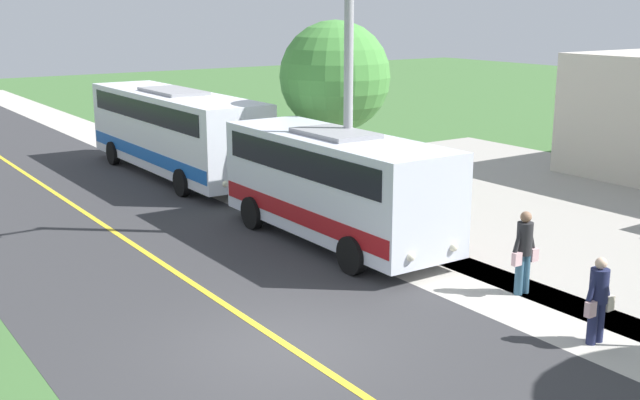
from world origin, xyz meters
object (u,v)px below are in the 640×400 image
object	(u,v)px
street_light_pole	(345,60)
tree_curbside	(335,77)
pedestrian_with_bags	(598,298)
pedestrian_waiting	(524,250)
transit_bus_rear	(175,128)
shuttle_bus_front	(335,182)

from	to	relation	value
street_light_pole	tree_curbside	distance (m)	4.78
pedestrian_with_bags	street_light_pole	distance (m)	8.89
pedestrian_with_bags	pedestrian_waiting	size ratio (longest dim) A/B	0.90
pedestrian_with_bags	street_light_pole	world-z (taller)	street_light_pole
pedestrian_with_bags	transit_bus_rear	bearing A→B (deg)	-89.40
pedestrian_with_bags	street_light_pole	size ratio (longest dim) A/B	0.19
transit_bus_rear	shuttle_bus_front	bearing A→B (deg)	89.61
pedestrian_waiting	street_light_pole	bearing A→B (deg)	-83.16
shuttle_bus_front	pedestrian_waiting	size ratio (longest dim) A/B	4.16
street_light_pole	tree_curbside	size ratio (longest dim) A/B	1.52
pedestrian_waiting	shuttle_bus_front	bearing A→B (deg)	-78.40
tree_curbside	street_light_pole	bearing A→B (deg)	57.69
pedestrian_with_bags	pedestrian_waiting	xyz separation A→B (m)	(-0.84, -2.48, 0.11)
shuttle_bus_front	transit_bus_rear	size ratio (longest dim) A/B	0.73
street_light_pole	pedestrian_with_bags	bearing A→B (deg)	88.75
pedestrian_waiting	tree_curbside	size ratio (longest dim) A/B	0.33
shuttle_bus_front	street_light_pole	distance (m)	3.09
shuttle_bus_front	pedestrian_waiting	world-z (taller)	shuttle_bus_front
shuttle_bus_front	street_light_pole	world-z (taller)	street_light_pole
tree_curbside	pedestrian_with_bags	bearing A→B (deg)	77.38
transit_bus_rear	tree_curbside	size ratio (longest dim) A/B	1.85
pedestrian_with_bags	tree_curbside	world-z (taller)	tree_curbside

